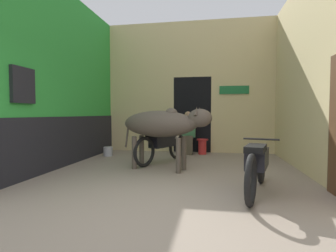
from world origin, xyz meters
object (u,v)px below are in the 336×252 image
object	(u,v)px
motorcycle_far	(162,144)
plastic_stool	(202,146)
motorcycle_near	(257,164)
cow	(163,125)
bucket	(108,151)
shopkeeper_seated	(188,132)

from	to	relation	value
motorcycle_far	plastic_stool	bearing A→B (deg)	59.01
motorcycle_near	plastic_stool	bearing A→B (deg)	104.85
cow	bucket	bearing A→B (deg)	141.13
cow	plastic_stool	distance (m)	2.56
cow	bucket	xyz separation A→B (m)	(-1.92, 1.55, -0.85)
plastic_stool	bucket	distance (m)	2.77
cow	motorcycle_far	size ratio (longest dim) A/B	1.12
motorcycle_near	shopkeeper_seated	bearing A→B (deg)	111.22
cow	motorcycle_near	bearing A→B (deg)	-38.80
bucket	cow	bearing A→B (deg)	-38.87
bucket	shopkeeper_seated	bearing A→B (deg)	18.16
motorcycle_near	plastic_stool	xyz separation A→B (m)	(-0.99, 3.72, -0.21)
shopkeeper_seated	bucket	xyz separation A→B (m)	(-2.22, -0.73, -0.54)
shopkeeper_seated	plastic_stool	distance (m)	0.61
motorcycle_near	bucket	bearing A→B (deg)	141.16
motorcycle_near	plastic_stool	distance (m)	3.86
motorcycle_far	plastic_stool	distance (m)	1.81
cow	bucket	world-z (taller)	cow
motorcycle_near	shopkeeper_seated	world-z (taller)	shopkeeper_seated
plastic_stool	motorcycle_far	bearing A→B (deg)	-120.99
motorcycle_far	plastic_stool	world-z (taller)	motorcycle_far
cow	motorcycle_far	distance (m)	0.97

